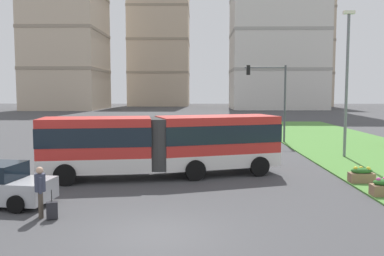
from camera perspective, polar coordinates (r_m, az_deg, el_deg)
The scene contains 10 objects.
ground_plane at distance 12.56m, azimuth -5.02°, elevation -14.71°, with size 260.00×260.00×0.00m, color #424244.
articulated_bus at distance 20.48m, azimuth -4.08°, elevation -2.19°, with size 11.96×5.24×3.00m.
pedestrian_crossing at distance 14.81m, azimuth -20.42°, elevation -7.90°, with size 0.36×0.54×1.74m.
rolling_suitcase at distance 14.64m, azimuth -18.96°, elevation -10.79°, with size 0.42×0.36×0.97m.
flower_planter_2 at distance 20.47m, azimuth 22.57°, elevation -6.06°, with size 1.10×0.56×0.74m.
traffic_light_far_right at distance 34.29m, azimuth 11.15°, elevation 5.17°, with size 3.41×0.28×6.40m.
streetlight_median at distance 27.87m, azimuth 20.79°, elevation 6.51°, with size 0.70×0.28×9.28m.
apartment_tower_west at distance 103.62m, azimuth -17.08°, elevation 12.47°, with size 16.60×19.75×35.72m.
apartment_tower_westcentre at distance 125.63m, azimuth -4.48°, elevation 11.64°, with size 17.42×19.28×37.02m.
apartment_tower_eastcentre at distance 123.64m, azimuth 13.38°, elevation 11.27°, with size 21.86×16.24×35.51m.
Camera 1 is at (1.25, -11.75, 4.26)m, focal length 38.22 mm.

